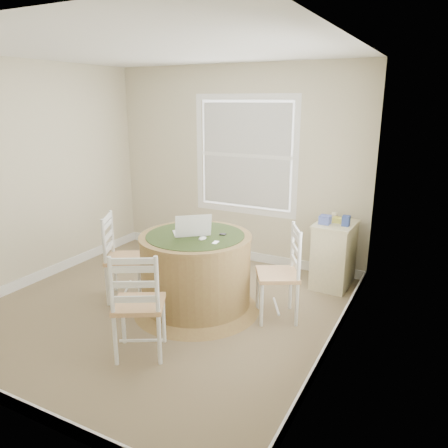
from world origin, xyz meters
The scene contains 14 objects.
room centered at (0.17, 0.16, 1.30)m, with size 3.64×3.64×2.64m.
round_table centered at (0.33, 0.18, 0.45)m, with size 1.33×1.33×0.83m.
chair_left centered at (-0.50, 0.05, 0.47)m, with size 0.42×0.40×0.95m, color white, non-canonical shape.
chair_near centered at (0.33, -0.77, 0.47)m, with size 0.42×0.40×0.95m, color white, non-canonical shape.
chair_right centered at (1.15, 0.40, 0.47)m, with size 0.42×0.40×0.95m, color white, non-canonical shape.
laptop centered at (0.29, 0.18, 0.86)m, with size 0.48×0.48×0.25m.
mouse centered at (0.47, 0.09, 0.84)m, with size 0.07×0.10×0.04m, color white.
phone centered at (0.64, 0.05, 0.83)m, with size 0.04×0.09×0.02m, color #B7BABF.
keys centered at (0.58, 0.30, 0.83)m, with size 0.06×0.05×0.03m, color black.
corner_chest centered at (1.46, 1.46, 0.39)m, with size 0.46×0.60×0.78m.
tissue_box centered at (1.35, 1.36, 0.83)m, with size 0.12×0.12×0.10m, color #4F5FB6.
box_yellow centered at (1.49, 1.49, 0.81)m, with size 0.15×0.10×0.06m, color gold.
box_blue centered at (1.59, 1.39, 0.84)m, with size 0.08×0.08×0.12m, color #2F438D.
cup_cream centered at (1.41, 1.60, 0.82)m, with size 0.07×0.07×0.09m, color beige.
Camera 1 is at (2.55, -3.45, 2.16)m, focal length 35.00 mm.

